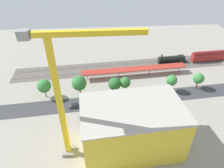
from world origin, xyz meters
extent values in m
plane|color=gray|center=(0.00, 0.00, 0.00)|extent=(178.94, 178.94, 0.00)
cube|color=#5B544C|center=(0.00, -22.25, 0.00)|extent=(112.62, 23.13, 0.01)
cube|color=#38383D|center=(0.00, 5.46, 0.00)|extent=(112.20, 17.89, 0.01)
cube|color=#9E9EA8|center=(0.00, -26.10, 0.18)|extent=(111.49, 9.04, 0.12)
cube|color=#9E9EA8|center=(0.00, -24.66, 0.18)|extent=(111.49, 9.04, 0.12)
cube|color=#9E9EA8|center=(0.00, -19.84, 0.18)|extent=(111.49, 9.04, 0.12)
cube|color=#9E9EA8|center=(0.00, -18.40, 0.18)|extent=(111.49, 9.04, 0.12)
cube|color=#A82D23|center=(-5.13, -13.33, 3.73)|extent=(52.34, 8.71, 0.34)
cylinder|color=slate|center=(-28.52, -15.20, 1.78)|extent=(0.30, 0.30, 3.56)
cylinder|color=slate|center=(-12.92, -13.96, 1.78)|extent=(0.30, 0.30, 3.56)
cylinder|color=slate|center=(2.67, -12.71, 1.78)|extent=(0.30, 0.30, 3.56)
cylinder|color=slate|center=(18.26, -11.46, 1.78)|extent=(0.30, 0.30, 3.56)
cube|color=black|center=(-28.60, -25.38, 0.50)|extent=(16.31, 3.89, 1.00)
cylinder|color=black|center=(-27.11, -25.26, 2.45)|extent=(13.35, 3.95, 2.90)
cube|color=black|center=(-33.67, -25.78, 1.85)|extent=(3.23, 3.33, 3.70)
cylinder|color=black|center=(-22.04, -24.85, 4.60)|extent=(0.70, 0.70, 1.40)
cube|color=black|center=(-49.09, -25.38, 0.30)|extent=(17.68, 3.78, 0.60)
cube|color=maroon|center=(-49.09, -25.38, 2.47)|extent=(19.67, 4.54, 3.74)
cylinder|color=maroon|center=(-49.09, -25.38, 4.59)|extent=(18.89, 4.47, 2.99)
cube|color=black|center=(-15.81, 8.91, 0.15)|extent=(3.51, 1.97, 0.30)
cube|color=#474C51|center=(-15.81, 8.91, 0.65)|extent=(4.15, 2.10, 0.71)
cube|color=#1E2328|center=(-15.81, 8.91, 1.35)|extent=(2.38, 1.72, 0.69)
cube|color=black|center=(-9.05, 8.79, 0.15)|extent=(3.67, 2.06, 0.30)
cube|color=silver|center=(-9.05, 8.79, 0.72)|extent=(4.34, 2.20, 0.85)
cube|color=#1E2328|center=(-9.05, 8.79, 1.48)|extent=(2.49, 1.79, 0.67)
cube|color=black|center=(-3.03, 8.39, 0.15)|extent=(3.57, 1.99, 0.30)
cube|color=#474C51|center=(-3.03, 8.39, 0.71)|extent=(4.23, 2.11, 0.81)
cube|color=#1E2328|center=(-3.03, 8.39, 1.42)|extent=(2.42, 1.75, 0.60)
cube|color=black|center=(3.54, 8.73, 0.15)|extent=(3.75, 2.15, 0.30)
cube|color=silver|center=(3.54, 8.73, 0.71)|extent=(4.43, 2.31, 0.83)
cube|color=#1E2328|center=(3.54, 8.73, 1.45)|extent=(2.55, 1.86, 0.65)
cube|color=black|center=(9.75, 9.02, 0.15)|extent=(3.71, 1.96, 0.30)
cube|color=silver|center=(9.75, 9.02, 0.71)|extent=(4.40, 2.07, 0.82)
cube|color=#1E2328|center=(9.75, 9.02, 1.41)|extent=(2.49, 1.76, 0.59)
cube|color=black|center=(16.39, 8.74, 0.15)|extent=(3.64, 1.99, 0.30)
cube|color=silver|center=(16.39, 8.74, 0.72)|extent=(4.31, 2.12, 0.84)
cube|color=#1E2328|center=(16.39, 8.74, 1.40)|extent=(2.47, 1.74, 0.51)
cube|color=black|center=(22.88, 8.82, 0.15)|extent=(4.00, 2.08, 0.30)
cube|color=#474C51|center=(22.88, 8.82, 0.66)|extent=(4.73, 2.22, 0.71)
cube|color=#1E2328|center=(22.88, 8.82, 1.32)|extent=(2.71, 1.81, 0.61)
cube|color=yellow|center=(3.56, 28.46, 7.53)|extent=(30.58, 20.49, 15.07)
cube|color=#ADA89E|center=(3.56, 28.46, 15.27)|extent=(31.23, 21.13, 0.40)
cube|color=gray|center=(23.07, 30.20, 0.60)|extent=(3.60, 3.60, 1.20)
cube|color=yellow|center=(23.07, 30.20, 18.70)|extent=(1.40, 1.40, 37.40)
cube|color=yellow|center=(14.09, 30.20, 38.00)|extent=(23.95, 1.21, 1.20)
cube|color=gray|center=(27.57, 30.21, 38.00)|extent=(2.40, 2.00, 2.00)
cube|color=black|center=(0.64, 14.88, 0.25)|extent=(8.87, 2.35, 0.50)
cube|color=white|center=(-0.38, 14.86, 1.80)|extent=(6.82, 2.55, 2.60)
cube|color=maroon|center=(4.03, 14.94, 1.68)|extent=(2.10, 2.46, 2.36)
cube|color=black|center=(15.90, 15.23, 0.25)|extent=(8.98, 2.67, 0.50)
cube|color=silver|center=(14.86, 15.17, 1.97)|extent=(6.90, 2.79, 2.94)
cube|color=#334C8C|center=(19.28, 15.43, 1.76)|extent=(2.24, 2.51, 2.53)
cylinder|color=brown|center=(1.60, 0.04, 1.63)|extent=(0.41, 0.41, 3.26)
sphere|color=#2D7233|center=(1.60, 0.04, 4.94)|extent=(4.80, 4.80, 4.80)
cylinder|color=brown|center=(21.04, 0.88, 1.99)|extent=(0.55, 0.55, 3.98)
sphere|color=#2D7233|center=(21.04, 0.88, 6.16)|extent=(6.22, 6.22, 6.22)
cylinder|color=brown|center=(35.48, 1.16, 1.90)|extent=(0.42, 0.42, 3.80)
sphere|color=#38843D|center=(35.48, 1.16, 5.81)|extent=(5.73, 5.73, 5.73)
cylinder|color=brown|center=(6.16, 0.45, 1.41)|extent=(0.54, 0.54, 2.82)
sphere|color=#28662D|center=(6.16, 0.45, 4.72)|extent=(5.42, 5.42, 5.42)
cylinder|color=brown|center=(-18.59, 1.07, 2.00)|extent=(0.54, 0.54, 3.99)
sphere|color=#38843D|center=(-18.59, 1.07, 5.62)|extent=(4.66, 4.66, 4.66)
cylinder|color=brown|center=(-31.24, -0.20, 1.78)|extent=(0.60, 0.60, 3.56)
sphere|color=#38843D|center=(-31.24, -0.20, 5.23)|extent=(4.77, 4.77, 4.77)
cylinder|color=#333333|center=(-4.09, 10.31, 2.61)|extent=(0.16, 0.16, 5.23)
cube|color=black|center=(-4.09, 10.31, 5.68)|extent=(0.36, 0.36, 0.90)
sphere|color=green|center=(-3.87, 10.31, 5.98)|extent=(0.20, 0.20, 0.20)
camera|label=1|loc=(12.90, 70.03, 52.16)|focal=31.67mm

